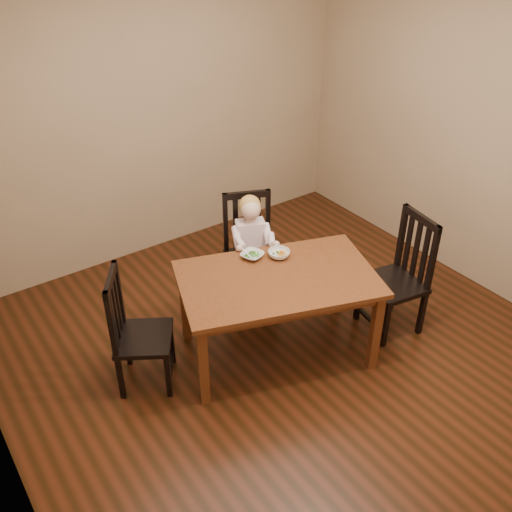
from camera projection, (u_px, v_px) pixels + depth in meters
room at (290, 196)px, 3.68m from camera, size 4.01×4.01×2.71m
dining_table at (278, 286)px, 4.10m from camera, size 1.60×1.25×0.70m
chair_child at (250, 252)px, 4.77m from camera, size 0.54×0.53×0.96m
chair_left at (136, 333)px, 3.94m from camera, size 0.53×0.54×0.92m
chair_right at (399, 276)px, 4.45m from camera, size 0.47×0.49×0.99m
toddler at (251, 241)px, 4.66m from camera, size 0.44×0.48×0.53m
bowl_peas at (252, 255)px, 4.25m from camera, size 0.21×0.21×0.04m
bowl_veg at (279, 254)px, 4.26m from camera, size 0.18×0.18×0.05m
fork at (248, 255)px, 4.21m from camera, size 0.03×0.11×0.04m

